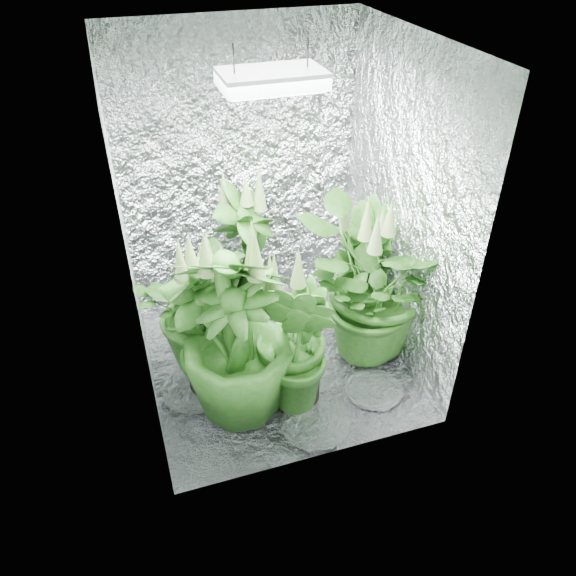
% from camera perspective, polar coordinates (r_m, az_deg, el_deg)
% --- Properties ---
extents(ground, '(1.60, 1.60, 0.00)m').
position_cam_1_polar(ground, '(3.77, -1.19, -7.46)').
color(ground, silver).
rests_on(ground, ground).
extents(walls, '(1.62, 1.62, 2.00)m').
position_cam_1_polar(walls, '(3.17, -1.41, 5.86)').
color(walls, silver).
rests_on(walls, ground).
extents(ceiling, '(1.60, 1.60, 0.01)m').
position_cam_1_polar(ceiling, '(2.81, -1.73, 23.83)').
color(ceiling, silver).
rests_on(ceiling, walls).
extents(grow_lamp, '(0.50, 0.30, 0.22)m').
position_cam_1_polar(grow_lamp, '(2.85, -1.67, 20.41)').
color(grow_lamp, gray).
rests_on(grow_lamp, ceiling).
extents(plant_a, '(1.02, 1.02, 0.95)m').
position_cam_1_polar(plant_a, '(3.51, -8.31, -2.12)').
color(plant_a, black).
rests_on(plant_a, ground).
extents(plant_b, '(0.73, 0.73, 1.08)m').
position_cam_1_polar(plant_b, '(3.94, -4.35, 3.59)').
color(plant_b, black).
rests_on(plant_b, ground).
extents(plant_c, '(0.59, 0.59, 1.02)m').
position_cam_1_polar(plant_c, '(3.76, 7.45, 1.39)').
color(plant_c, black).
rests_on(plant_c, ground).
extents(plant_d, '(0.83, 0.83, 1.23)m').
position_cam_1_polar(plant_d, '(3.09, -5.24, -4.85)').
color(plant_d, black).
rests_on(plant_d, ground).
extents(plant_e, '(1.29, 1.29, 1.13)m').
position_cam_1_polar(plant_e, '(3.55, 8.96, 0.18)').
color(plant_e, black).
rests_on(plant_e, ground).
extents(plant_f, '(0.75, 0.75, 1.11)m').
position_cam_1_polar(plant_f, '(3.28, -8.48, -3.74)').
color(plant_f, black).
rests_on(plant_f, ground).
extents(plant_g, '(0.68, 0.68, 1.02)m').
position_cam_1_polar(plant_g, '(3.20, 0.90, -5.52)').
color(plant_g, black).
rests_on(plant_g, ground).
extents(circulation_fan, '(0.17, 0.27, 0.33)m').
position_cam_1_polar(circulation_fan, '(4.08, 5.78, -1.25)').
color(circulation_fan, black).
rests_on(circulation_fan, ground).
extents(plant_label, '(0.06, 0.04, 0.08)m').
position_cam_1_polar(plant_label, '(3.31, 2.04, -7.82)').
color(plant_label, white).
rests_on(plant_label, plant_g).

